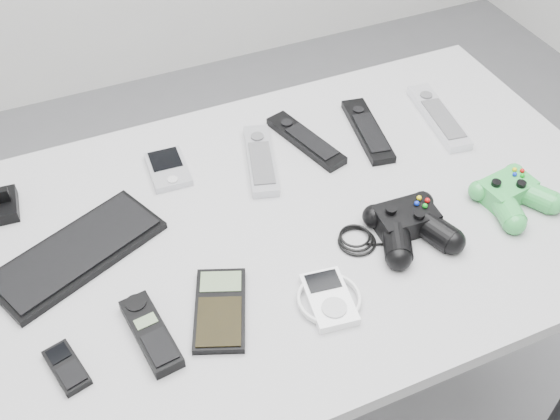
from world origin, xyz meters
name	(u,v)px	position (x,y,z in m)	size (l,w,h in m)	color
desk	(307,238)	(-0.06, 0.07, 0.69)	(1.13, 0.73, 0.76)	#9E9EA1
pda_keyboard	(77,252)	(-0.45, 0.13, 0.77)	(0.28, 0.12, 0.02)	black
pda	(168,168)	(-0.25, 0.27, 0.77)	(0.07, 0.11, 0.02)	#AEAFB5
remote_silver_a	(261,159)	(-0.08, 0.23, 0.77)	(0.05, 0.19, 0.02)	#AEAFB5
remote_black_a	(306,140)	(0.02, 0.24, 0.77)	(0.04, 0.19, 0.02)	black
remote_black_b	(368,130)	(0.15, 0.22, 0.77)	(0.05, 0.20, 0.02)	black
remote_silver_b	(439,116)	(0.30, 0.20, 0.77)	(0.05, 0.21, 0.02)	silver
mobile_phone	(66,367)	(-0.51, -0.08, 0.77)	(0.04, 0.09, 0.01)	black
cordless_handset	(151,333)	(-0.38, -0.07, 0.77)	(0.04, 0.14, 0.02)	black
calculator	(220,309)	(-0.27, -0.07, 0.77)	(0.08, 0.15, 0.02)	black
mp3_player	(329,298)	(-0.11, -0.12, 0.77)	(0.10, 0.11, 0.02)	white
controller_black	(410,224)	(0.08, -0.04, 0.78)	(0.24, 0.15, 0.05)	black
controller_green	(512,193)	(0.29, -0.05, 0.78)	(0.13, 0.14, 0.05)	green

